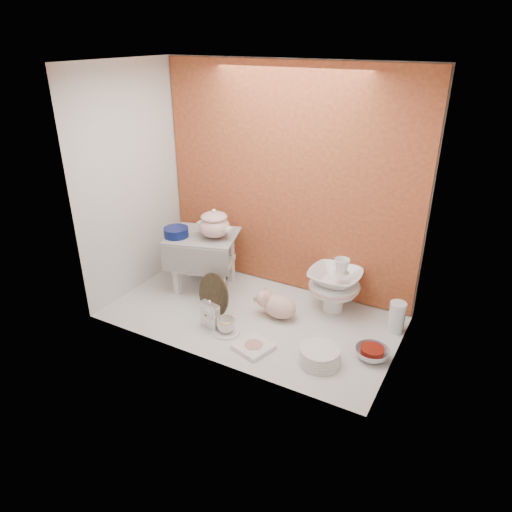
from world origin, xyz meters
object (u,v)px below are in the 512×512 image
Objects in this scene: step_stool at (204,261)px; crystal_bowl at (372,353)px; mantel_clock at (210,314)px; gold_rim_teacup at (226,325)px; soup_tureen at (214,224)px; plush_pig at (280,306)px; blue_white_vase at (208,258)px; porcelain_tower at (334,284)px; floral_platter at (204,247)px; dinner_plate_stack at (319,356)px.

crystal_bowl is (1.27, -0.23, -0.17)m from step_stool.
gold_rim_teacup is (0.11, -0.00, -0.04)m from mantel_clock.
mantel_clock is at bearing -61.68° from soup_tureen.
plush_pig reaches higher than crystal_bowl.
step_stool is 1.65× the size of plush_pig.
step_stool reaches higher than mantel_clock.
mantel_clock is 0.12m from gold_rim_teacup.
porcelain_tower is (1.00, -0.05, 0.07)m from blue_white_vase.
soup_tureen reaches higher than plush_pig.
soup_tureen reaches higher than mantel_clock.
crystal_bowl is at bearing -17.95° from floral_platter.
porcelain_tower reaches higher than floral_platter.
porcelain_tower is at bearing 134.64° from crystal_bowl.
mantel_clock is at bearing 179.87° from gold_rim_teacup.
plush_pig is 0.73× the size of porcelain_tower.
plush_pig is 1.16× the size of dinner_plate_stack.
step_stool is 1.27× the size of floral_platter.
porcelain_tower is at bearing -2.65° from blue_white_vase.
blue_white_vase reaches higher than dinner_plate_stack.
crystal_bowl is 0.55m from porcelain_tower.
dinner_plate_stack is (0.60, 0.01, -0.01)m from gold_rim_teacup.
porcelain_tower reaches higher than crystal_bowl.
blue_white_vase is 0.74m from mantel_clock.
step_stool reaches higher than gold_rim_teacup.
step_stool is at bearing 158.53° from dinner_plate_stack.
soup_tureen is 2.19× the size of gold_rim_teacup.
blue_white_vase is at bearing 131.47° from gold_rim_teacup.
blue_white_vase is at bearing 172.36° from plush_pig.
floral_platter is 0.10m from blue_white_vase.
floral_platter is 1.37m from dinner_plate_stack.
step_stool is 1.30m from crystal_bowl.
crystal_bowl is (1.37, -0.42, -0.09)m from blue_white_vase.
crystal_bowl is at bearing 23.72° from mantel_clock.
crystal_bowl is (0.95, 0.18, -0.07)m from mantel_clock.
mantel_clock is 0.50× the size of porcelain_tower.
mantel_clock is 0.44m from plush_pig.
step_stool is 0.32m from soup_tureen.
blue_white_vase reaches higher than plush_pig.
dinner_plate_stack is 0.59m from porcelain_tower.
mantel_clock is at bearing -69.35° from step_stool.
porcelain_tower is at bearing 50.21° from gold_rim_teacup.
soup_tureen is at bearing 169.14° from crystal_bowl.
step_stool is 0.91m from porcelain_tower.
blue_white_vase reaches higher than mantel_clock.
crystal_bowl is at bearing 36.54° from dinner_plate_stack.
floral_platter is at bearing 146.14° from blue_white_vase.
mantel_clock is (0.22, -0.41, -0.41)m from soup_tureen.
soup_tureen is at bearing -18.67° from step_stool.
gold_rim_teacup is at bearing -167.51° from crystal_bowl.
mantel_clock is 0.81m from porcelain_tower.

